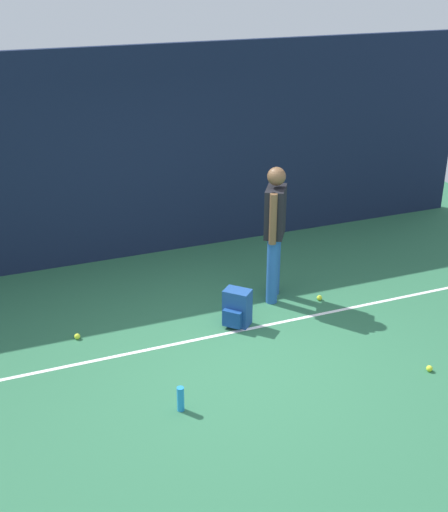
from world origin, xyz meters
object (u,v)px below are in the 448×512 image
tennis_ball_by_fence (429,368)px  water_bottle (181,399)px  tennis_ball_mid_court (319,298)px  tennis_player (275,226)px  tennis_ball_near_player (77,336)px  backpack (237,309)px

tennis_ball_by_fence → water_bottle: water_bottle is taller
tennis_ball_by_fence → tennis_ball_mid_court: size_ratio=1.00×
tennis_player → water_bottle: tennis_player is taller
tennis_ball_near_player → tennis_ball_by_fence: same height
water_bottle → tennis_ball_by_fence: bearing=-7.4°
tennis_ball_near_player → tennis_player: bearing=2.2°
tennis_player → water_bottle: (-1.80, -1.75, -0.84)m
tennis_ball_near_player → tennis_ball_mid_court: (2.98, -0.19, 0.00)m
tennis_ball_by_fence → water_bottle: (-2.60, 0.34, 0.09)m
tennis_ball_mid_court → backpack: bearing=-171.8°
tennis_ball_by_fence → tennis_ball_mid_court: bearing=99.2°
tennis_ball_mid_court → tennis_player: bearing=150.8°
backpack → tennis_ball_near_player: 1.84m
backpack → tennis_ball_by_fence: 2.21m
backpack → water_bottle: (-1.12, -1.29, -0.08)m
tennis_player → backpack: 1.12m
tennis_ball_near_player → water_bottle: water_bottle is taller
tennis_player → tennis_ball_near_player: 2.64m
backpack → water_bottle: backpack is taller
water_bottle → tennis_player: bearing=44.3°
water_bottle → tennis_ball_near_player: bearing=112.1°
tennis_ball_near_player → backpack: bearing=-11.5°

